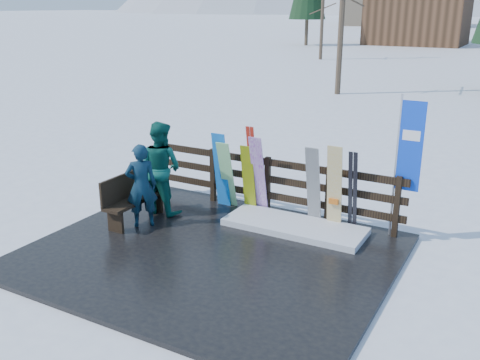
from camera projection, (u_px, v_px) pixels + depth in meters
The scene contains 16 objects.
ground at pixel (210, 256), 9.21m from camera, with size 700.00×700.00×0.00m, color white.
deck at pixel (210, 254), 9.20m from camera, with size 6.00×5.00×0.08m, color black.
fence at pixel (268, 181), 10.80m from camera, with size 5.60×0.10×1.15m.
snow_patch at pixel (294, 226), 10.09m from camera, with size 2.66×1.00×0.12m, color white.
bench at pixel (133, 196), 10.37m from camera, with size 0.40×1.50×0.97m.
snowboard_0 at pixel (221, 170), 11.02m from camera, with size 0.30×0.03×1.61m, color blue.
snowboard_1 at pixel (227, 175), 10.99m from camera, with size 0.29×0.03×1.47m, color white.
snowboard_2 at pixel (249, 179), 10.75m from camera, with size 0.27×0.03×1.43m, color #E5FF06.
snowboard_3 at pixel (259, 175), 10.62m from camera, with size 0.27×0.03×1.67m, color silver.
snowboard_4 at pixel (313, 186), 10.09m from camera, with size 0.26×0.03×1.60m, color black.
snowboard_5 at pixel (334, 188), 9.89m from camera, with size 0.28×0.03×1.64m, color silver.
ski_pair_a at pixel (253, 169), 10.72m from camera, with size 0.16×0.33×1.81m.
ski_pair_b at pixel (353, 192), 9.80m from camera, with size 0.17×0.28×1.56m.
rental_flag at pixel (407, 152), 9.32m from camera, with size 0.45×0.04×2.60m.
person_front at pixel (141, 186), 10.06m from camera, with size 0.59×0.39×1.61m, color #103948.
person_back at pixel (161, 168), 10.69m from camera, with size 0.92×0.71×1.88m, color #0F564A.
Camera 1 is at (4.50, -7.04, 4.12)m, focal length 40.00 mm.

